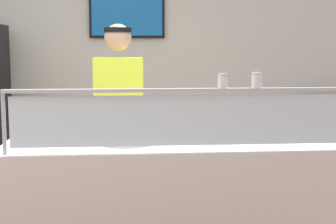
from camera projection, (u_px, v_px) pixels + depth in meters
shop_rear_unit at (158, 69)px, 5.22m from camera, size 6.70×0.13×2.70m
serving_counter at (178, 213)px, 3.29m from camera, size 2.30×0.67×0.95m
sneeze_guard at (183, 111)px, 2.93m from camera, size 2.12×0.06×0.38m
pizza_tray at (127, 140)px, 3.25m from camera, size 0.41×0.41×0.04m
pizza_server at (132, 137)px, 3.23m from camera, size 0.10×0.28×0.01m
parmesan_shaker at (223, 82)px, 2.92m from camera, size 0.06×0.06×0.09m
pepper_flake_shaker at (257, 81)px, 2.94m from camera, size 0.06×0.06×0.09m
worker_figure at (119, 121)px, 3.87m from camera, size 0.41×0.50×1.76m
prep_shelf at (336, 159)px, 4.99m from camera, size 0.70×0.55×0.92m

